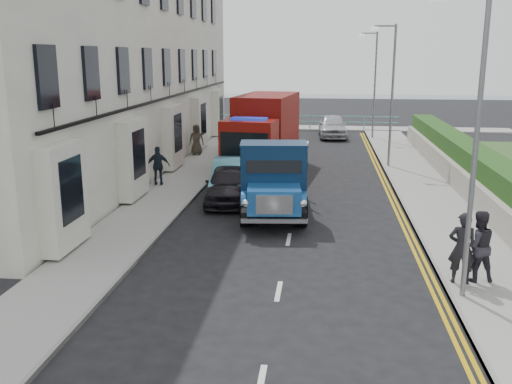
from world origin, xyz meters
name	(u,v)px	position (x,y,z in m)	size (l,w,h in m)	color
ground	(284,262)	(0.00, 0.00, 0.00)	(120.00, 120.00, 0.00)	black
pavement_west	(180,184)	(-5.20, 9.00, 0.06)	(2.40, 38.00, 0.12)	gray
pavement_east	(425,190)	(5.30, 9.00, 0.06)	(2.60, 38.00, 0.12)	gray
promenade	(310,128)	(0.00, 29.00, 0.06)	(30.00, 2.50, 0.12)	gray
sea_plane	(316,98)	(0.00, 60.00, 0.00)	(120.00, 120.00, 0.00)	#50606E
terrace_west	(110,21)	(-9.47, 13.00, 7.17)	(6.31, 30.20, 14.25)	silver
garden_east	(475,172)	(7.21, 9.00, 0.90)	(1.45, 28.00, 1.75)	#B2AD9E
seafront_railing	(310,122)	(0.00, 28.20, 0.58)	(13.00, 0.08, 1.11)	#59B2A5
lamp_near	(471,130)	(4.18, -2.00, 4.00)	(1.23, 0.18, 7.00)	slate
lamp_mid	(390,88)	(4.18, 14.00, 4.00)	(1.23, 0.18, 7.00)	slate
lamp_far	(373,79)	(4.18, 24.00, 4.00)	(1.23, 0.18, 7.00)	slate
bedford_lorry	(273,184)	(-0.68, 4.27, 1.22)	(2.73, 5.79, 2.65)	black
red_lorry	(264,131)	(-1.90, 12.70, 1.95)	(3.19, 7.21, 3.66)	black
parked_car_front	(229,184)	(-2.60, 6.35, 0.71)	(1.68, 4.18, 1.42)	black
parked_car_mid	(233,177)	(-2.60, 7.46, 0.74)	(1.57, 4.50, 1.48)	#54A0B5
parked_car_rear	(244,140)	(-3.60, 17.94, 0.71)	(1.99, 4.90, 1.42)	#BBBBC0
seafront_car_left	(262,121)	(-3.50, 27.00, 0.76)	(2.53, 5.49, 1.53)	black
seafront_car_right	(332,126)	(1.62, 24.60, 0.78)	(1.84, 4.57, 1.56)	#BBBCC0
pedestrian_east_near	(462,248)	(4.40, -1.22, 1.02)	(0.65, 0.43, 1.79)	black
pedestrian_east_far	(478,246)	(4.82, -1.00, 1.02)	(0.87, 0.68, 1.79)	#2C2932
pedestrian_west_near	(158,166)	(-5.98, 8.42, 0.95)	(0.98, 0.41, 1.66)	#1A242E
pedestrian_west_far	(196,140)	(-6.00, 16.02, 0.97)	(0.83, 0.54, 1.69)	#3A332A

